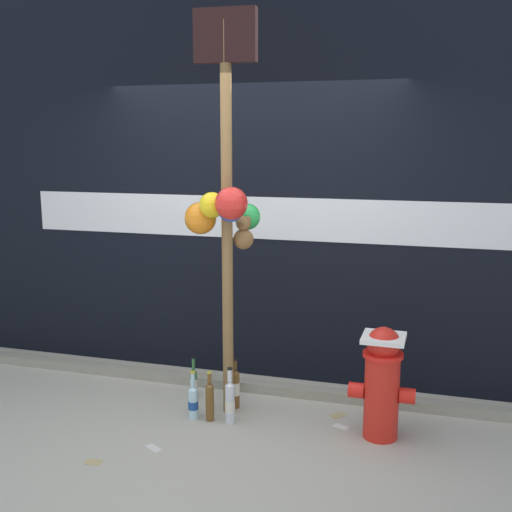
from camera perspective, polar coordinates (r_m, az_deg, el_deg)
ground_plane at (r=4.45m, az=-5.09°, el=-16.63°), size 14.00×14.00×0.00m
building_wall at (r=5.23m, az=-0.11°, el=6.69°), size 10.00×0.21×3.35m
curb_strip at (r=5.21m, az=-1.47°, el=-11.88°), size 8.00×0.12×0.08m
memorial_post at (r=4.38m, az=-2.87°, el=6.15°), size 0.53×0.58×2.93m
fire_hydrant at (r=4.38m, az=11.66°, el=-11.29°), size 0.46×0.30×0.80m
bottle_0 at (r=4.60m, az=-2.44°, el=-13.37°), size 0.07×0.07×0.42m
bottle_1 at (r=5.05m, az=-2.35°, el=-11.21°), size 0.06×0.06×0.39m
bottle_2 at (r=4.70m, az=-5.87°, el=-13.29°), size 0.08×0.08×0.36m
bottle_3 at (r=4.64m, az=-4.33°, el=-13.23°), size 0.06×0.06×0.38m
bottle_4 at (r=5.06m, az=-5.82°, el=-11.59°), size 0.06×0.06×0.34m
bottle_5 at (r=4.83m, az=-1.97°, el=-12.12°), size 0.07×0.07×0.40m
litter_0 at (r=4.29m, az=-14.90°, el=-18.05°), size 0.12×0.08×0.01m
litter_1 at (r=4.80m, az=7.67°, el=-14.49°), size 0.14×0.14×0.01m
litter_2 at (r=4.38m, az=-9.53°, el=-17.22°), size 0.13×0.11×0.01m
litter_3 at (r=4.64m, az=7.92°, el=-15.46°), size 0.13×0.10×0.01m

